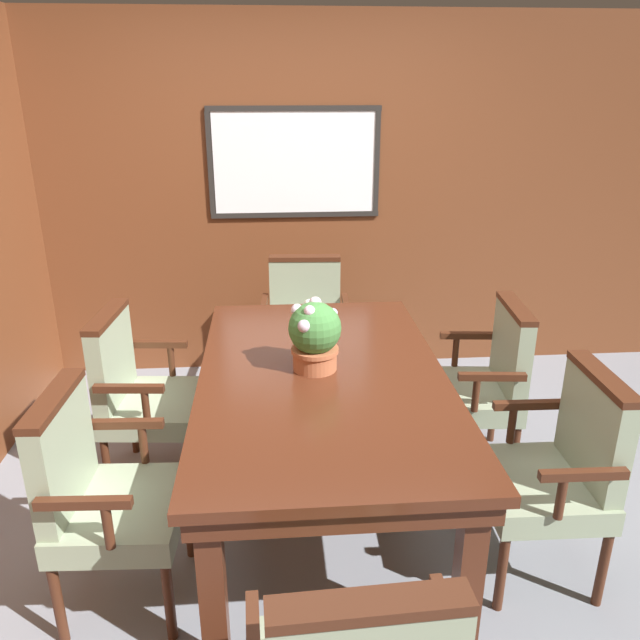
{
  "coord_description": "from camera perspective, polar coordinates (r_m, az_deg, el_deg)",
  "views": [
    {
      "loc": [
        -0.17,
        -2.47,
        2.01
      ],
      "look_at": [
        0.04,
        0.2,
        0.98
      ],
      "focal_mm": 35.0,
      "sensor_mm": 36.0,
      "label": 1
    }
  ],
  "objects": [
    {
      "name": "ground_plane",
      "position": [
        3.19,
        -0.47,
        -18.05
      ],
      "size": [
        14.0,
        14.0,
        0.0
      ],
      "primitive_type": "plane",
      "color": "gray"
    },
    {
      "name": "wall_back",
      "position": [
        4.42,
        -2.29,
        10.78
      ],
      "size": [
        7.2,
        0.08,
        2.45
      ],
      "color": "brown",
      "rests_on": "ground_plane"
    },
    {
      "name": "dining_table",
      "position": [
        2.86,
        0.24,
        -6.6
      ],
      "size": [
        1.11,
        1.89,
        0.78
      ],
      "color": "#4C2314",
      "rests_on": "ground_plane"
    },
    {
      "name": "chair_right_near",
      "position": [
        2.83,
        20.95,
        -12.36
      ],
      "size": [
        0.49,
        0.57,
        0.94
      ],
      "rotation": [
        0.0,
        0.0,
        -1.59
      ],
      "color": "#472314",
      "rests_on": "ground_plane"
    },
    {
      "name": "chair_left_far",
      "position": [
        3.38,
        -16.17,
        -6.14
      ],
      "size": [
        0.52,
        0.59,
        0.94
      ],
      "rotation": [
        0.0,
        0.0,
        1.48
      ],
      "color": "#472314",
      "rests_on": "ground_plane"
    },
    {
      "name": "chair_head_far",
      "position": [
        4.13,
        -1.37,
        -0.2
      ],
      "size": [
        0.58,
        0.51,
        0.94
      ],
      "rotation": [
        0.0,
        0.0,
        -0.06
      ],
      "color": "#472314",
      "rests_on": "ground_plane"
    },
    {
      "name": "chair_left_near",
      "position": [
        2.66,
        -19.41,
        -14.52
      ],
      "size": [
        0.5,
        0.58,
        0.94
      ],
      "rotation": [
        0.0,
        0.0,
        1.52
      ],
      "color": "#472314",
      "rests_on": "ground_plane"
    },
    {
      "name": "chair_right_far",
      "position": [
        3.47,
        14.81,
        -5.23
      ],
      "size": [
        0.52,
        0.59,
        0.94
      ],
      "rotation": [
        0.0,
        0.0,
        -1.66
      ],
      "color": "#472314",
      "rests_on": "ground_plane"
    },
    {
      "name": "potted_plant",
      "position": [
        2.8,
        -0.5,
        -1.34
      ],
      "size": [
        0.24,
        0.24,
        0.33
      ],
      "color": "#B2603D",
      "rests_on": "dining_table"
    }
  ]
}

